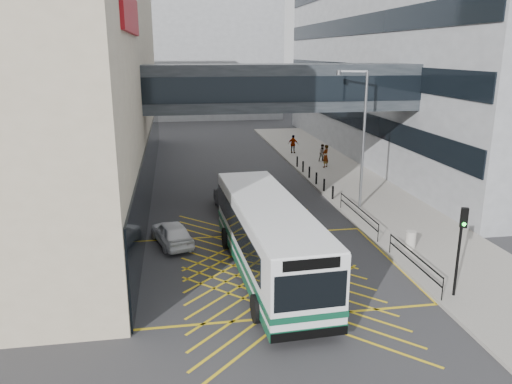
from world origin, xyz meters
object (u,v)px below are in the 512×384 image
car_silver (259,183)px  pedestrian_a (326,156)px  pedestrian_b (323,153)px  car_white (172,233)px  pedestrian_c (293,144)px  bus (267,236)px  litter_bin (411,240)px  car_dark (230,199)px  traffic_light (461,239)px  street_lamp (361,132)px

car_silver → pedestrian_a: 9.37m
pedestrian_b → car_white: bearing=-130.8°
pedestrian_c → car_silver: bearing=97.5°
bus → car_silver: size_ratio=2.87×
litter_bin → car_dark: bearing=135.3°
litter_bin → pedestrian_b: size_ratio=0.57×
traffic_light → litter_bin: (0.58, 5.16, -2.03)m
car_silver → pedestrian_a: bearing=-125.4°
bus → car_white: (-4.28, 4.30, -1.17)m
car_silver → street_lamp: (5.50, -4.97, 4.36)m
car_white → pedestrian_c: pedestrian_c is taller
pedestrian_a → pedestrian_c: bearing=-119.9°
car_white → pedestrian_a: (13.09, 15.60, 0.48)m
car_dark → traffic_light: traffic_light is taller
car_dark → traffic_light: bearing=117.1°
bus → street_lamp: street_lamp is taller
bus → pedestrian_a: 21.78m
car_white → litter_bin: size_ratio=4.57×
traffic_light → pedestrian_c: traffic_light is taller
bus → street_lamp: size_ratio=1.43×
bus → street_lamp: 11.79m
traffic_light → pedestrian_c: (0.44, 30.11, -1.59)m
car_dark → pedestrian_c: pedestrian_c is taller
litter_bin → car_white: bearing=166.5°
car_silver → street_lamp: bearing=149.6°
bus → pedestrian_a: (8.81, 19.90, -0.69)m
car_dark → car_silver: car_dark is taller
car_white → pedestrian_a: size_ratio=2.12×
car_white → pedestrian_b: 22.45m
traffic_light → street_lamp: 12.53m
car_dark → litter_bin: size_ratio=5.41×
litter_bin → pedestrian_a: size_ratio=0.46×
pedestrian_c → street_lamp: bearing=120.7°
street_lamp → pedestrian_b: (1.81, 13.65, -4.08)m
car_white → litter_bin: bearing=150.3°
car_white → bus: bearing=118.7°
bus → pedestrian_b: bearing=64.5°
car_dark → street_lamp: street_lamp is taller
bus → litter_bin: bearing=7.7°
litter_bin → pedestrian_c: bearing=90.3°
bus → pedestrian_c: bearing=71.3°
traffic_light → street_lamp: (0.38, 12.30, 2.38)m
car_dark → pedestrian_b: 16.02m
car_white → street_lamp: street_lamp is taller
bus → traffic_light: bearing=-30.7°
street_lamp → pedestrian_a: size_ratio=4.40×
pedestrian_a → pedestrian_b: (0.45, 2.31, -0.18)m
car_dark → pedestrian_a: bearing=-135.2°
street_lamp → litter_bin: size_ratio=9.51×
car_silver → street_lamp: 8.60m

